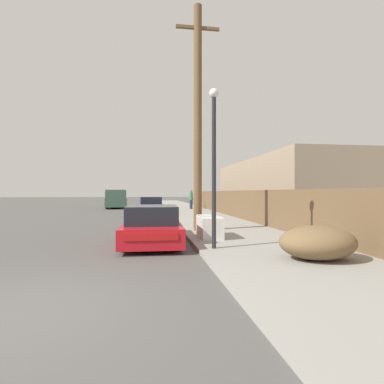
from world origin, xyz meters
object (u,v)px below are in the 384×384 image
at_px(pedestrian, 191,199).
at_px(parked_sports_car_red, 152,226).
at_px(car_parked_mid, 150,206).
at_px(street_lamp, 214,155).
at_px(pickup_truck, 117,199).
at_px(discarded_fridge, 209,227).
at_px(brush_pile, 317,242).
at_px(utility_pole, 198,116).

bearing_deg(pedestrian, parked_sports_car_red, -101.83).
distance_m(car_parked_mid, street_lamp, 15.04).
bearing_deg(pedestrian, car_parked_mid, -126.94).
xyz_separation_m(parked_sports_car_red, pickup_truck, (-3.51, 22.41, 0.40)).
bearing_deg(car_parked_mid, discarded_fridge, -84.46).
relative_size(parked_sports_car_red, pickup_truck, 0.76).
height_order(car_parked_mid, pickup_truck, pickup_truck).
relative_size(discarded_fridge, brush_pile, 0.89).
bearing_deg(discarded_fridge, car_parked_mid, 100.03).
bearing_deg(pickup_truck, discarded_fridge, 100.35).
bearing_deg(parked_sports_car_red, utility_pole, 51.95).
relative_size(discarded_fridge, street_lamp, 0.36).
xyz_separation_m(discarded_fridge, street_lamp, (-0.29, -2.07, 2.23)).
height_order(discarded_fridge, car_parked_mid, car_parked_mid).
relative_size(street_lamp, brush_pile, 2.48).
xyz_separation_m(car_parked_mid, pickup_truck, (-3.49, 9.30, 0.33)).
bearing_deg(parked_sports_car_red, pickup_truck, 100.37).
relative_size(brush_pile, pedestrian, 1.00).
xyz_separation_m(pickup_truck, utility_pole, (5.37, -20.15, 3.86)).
bearing_deg(pedestrian, street_lamp, -96.12).
bearing_deg(car_parked_mid, street_lamp, -86.79).
height_order(utility_pole, street_lamp, utility_pole).
xyz_separation_m(utility_pole, pedestrian, (1.95, 15.95, -3.77)).
distance_m(pickup_truck, street_lamp, 24.71).
bearing_deg(car_parked_mid, pickup_truck, 107.20).
bearing_deg(utility_pole, pedestrian, 83.03).
height_order(utility_pole, pedestrian, utility_pole).
bearing_deg(discarded_fridge, pickup_truck, 105.11).
relative_size(pickup_truck, brush_pile, 3.12).
bearing_deg(pickup_truck, parked_sports_car_red, 95.28).
bearing_deg(brush_pile, utility_pole, 108.55).
bearing_deg(pedestrian, utility_pole, -96.97).
height_order(street_lamp, brush_pile, street_lamp).
height_order(brush_pile, pedestrian, pedestrian).
distance_m(discarded_fridge, pedestrian, 17.94).
bearing_deg(utility_pole, brush_pile, -71.45).
xyz_separation_m(utility_pole, brush_pile, (1.89, -5.64, -4.31)).
distance_m(car_parked_mid, utility_pole, 11.78).
height_order(parked_sports_car_red, car_parked_mid, car_parked_mid).
bearing_deg(parked_sports_car_red, pedestrian, 79.65).
relative_size(discarded_fridge, parked_sports_car_red, 0.38).
xyz_separation_m(discarded_fridge, utility_pole, (-0.10, 1.88, 4.33)).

